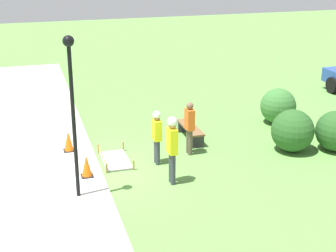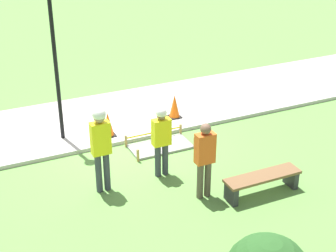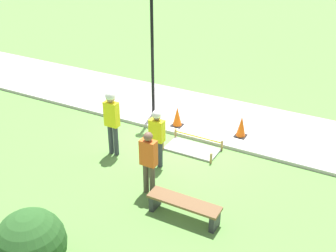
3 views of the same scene
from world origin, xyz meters
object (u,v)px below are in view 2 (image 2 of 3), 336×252
lamppost_near (53,34)px  traffic_cone_far_patch (108,124)px  worker_supervisor (161,136)px  worker_assistant (101,141)px  park_bench (262,181)px  bystander_in_orange_shirt (205,156)px  traffic_cone_near_patch (174,106)px

lamppost_near → traffic_cone_far_patch: bearing=161.1°
worker_supervisor → worker_assistant: (1.39, 0.06, 0.21)m
park_bench → bystander_in_orange_shirt: size_ratio=1.00×
traffic_cone_near_patch → park_bench: bearing=91.5°
worker_assistant → bystander_in_orange_shirt: (-1.84, 1.12, -0.23)m
traffic_cone_near_patch → bystander_in_orange_shirt: 3.83m
traffic_cone_near_patch → bystander_in_orange_shirt: size_ratio=0.39×
traffic_cone_near_patch → worker_supervisor: size_ratio=0.40×
traffic_cone_far_patch → bystander_in_orange_shirt: 3.53m
lamppost_near → worker_supervisor: bearing=122.2°
worker_supervisor → worker_assistant: bearing=2.3°
traffic_cone_far_patch → park_bench: traffic_cone_far_patch is taller
park_bench → worker_assistant: bearing=-27.2°
traffic_cone_far_patch → lamppost_near: bearing=-18.9°
worker_supervisor → traffic_cone_near_patch: bearing=-121.3°
worker_assistant → traffic_cone_far_patch: bearing=-111.5°
traffic_cone_near_patch → worker_supervisor: 2.95m
worker_supervisor → lamppost_near: bearing=-57.8°
traffic_cone_near_patch → traffic_cone_far_patch: bearing=8.2°
worker_assistant → bystander_in_orange_shirt: bearing=148.7°
worker_supervisor → lamppost_near: (1.61, -2.55, 1.83)m
traffic_cone_near_patch → worker_assistant: 3.92m
park_bench → bystander_in_orange_shirt: bearing=-20.3°
traffic_cone_far_patch → traffic_cone_near_patch: bearing=-171.8°
traffic_cone_far_patch → park_bench: size_ratio=0.37×
traffic_cone_far_patch → worker_assistant: size_ratio=0.33×
worker_assistant → bystander_in_orange_shirt: size_ratio=1.14×
worker_supervisor → bystander_in_orange_shirt: (-0.44, 1.17, -0.02)m
traffic_cone_far_patch → worker_supervisor: size_ratio=0.38×
bystander_in_orange_shirt → traffic_cone_near_patch: bearing=-106.3°
park_bench → bystander_in_orange_shirt: (1.17, -0.43, 0.64)m
worker_assistant → traffic_cone_near_patch: bearing=-138.9°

